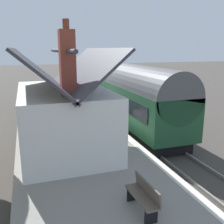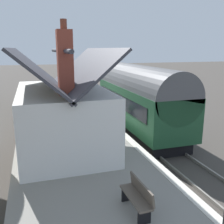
% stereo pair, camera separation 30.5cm
% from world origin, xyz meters
% --- Properties ---
extents(ground_plane, '(160.00, 160.00, 0.00)m').
position_xyz_m(ground_plane, '(0.00, 0.00, 0.00)').
color(ground_plane, '#423D38').
extents(platform, '(32.00, 5.59, 0.90)m').
position_xyz_m(platform, '(0.00, 3.80, 0.45)').
color(platform, gray).
rests_on(platform, ground).
extents(platform_edge_coping, '(32.00, 0.36, 0.02)m').
position_xyz_m(platform_edge_coping, '(0.00, 1.18, 0.91)').
color(platform_edge_coping, beige).
rests_on(platform_edge_coping, platform).
extents(rail_near, '(52.00, 0.08, 0.14)m').
position_xyz_m(rail_near, '(0.00, -1.62, 0.07)').
color(rail_near, gray).
rests_on(rail_near, ground).
extents(rail_far, '(52.00, 0.08, 0.14)m').
position_xyz_m(rail_far, '(0.00, -0.18, 0.07)').
color(rail_far, gray).
rests_on(rail_far, ground).
extents(train, '(9.76, 2.73, 4.32)m').
position_xyz_m(train, '(2.19, -0.90, 2.22)').
color(train, black).
rests_on(train, ground).
extents(station_building, '(6.73, 4.01, 5.46)m').
position_xyz_m(station_building, '(-1.32, 4.39, 2.40)').
color(station_building, white).
rests_on(station_building, platform).
extents(bench_platform_end, '(1.41, 0.48, 0.88)m').
position_xyz_m(bench_platform_end, '(5.41, 3.11, 1.37)').
color(bench_platform_end, brown).
rests_on(bench_platform_end, platform).
extents(bench_mid_platform, '(1.41, 0.48, 0.88)m').
position_xyz_m(bench_mid_platform, '(-6.92, 3.07, 1.37)').
color(bench_mid_platform, brown).
rests_on(bench_mid_platform, platform).
extents(planter_by_door, '(0.62, 0.62, 0.91)m').
position_xyz_m(planter_by_door, '(10.83, 4.30, 1.39)').
color(planter_by_door, gray).
rests_on(planter_by_door, platform).
extents(planter_under_sign, '(0.52, 0.52, 0.69)m').
position_xyz_m(planter_under_sign, '(3.22, 1.73, 1.29)').
color(planter_under_sign, black).
rests_on(planter_under_sign, platform).
extents(planter_corner_building, '(0.42, 0.42, 0.67)m').
position_xyz_m(planter_corner_building, '(7.04, 3.20, 1.25)').
color(planter_corner_building, gray).
rests_on(planter_corner_building, platform).
extents(planter_bench_right, '(0.43, 0.43, 0.61)m').
position_xyz_m(planter_bench_right, '(6.44, 2.39, 1.23)').
color(planter_bench_right, gray).
rests_on(planter_bench_right, platform).
extents(planter_edge_far, '(0.57, 0.57, 0.83)m').
position_xyz_m(planter_edge_far, '(9.23, 2.16, 1.33)').
color(planter_edge_far, gray).
rests_on(planter_edge_far, platform).
extents(station_sign_board, '(0.96, 0.06, 1.57)m').
position_xyz_m(station_sign_board, '(7.95, 1.63, 2.09)').
color(station_sign_board, black).
rests_on(station_sign_board, platform).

